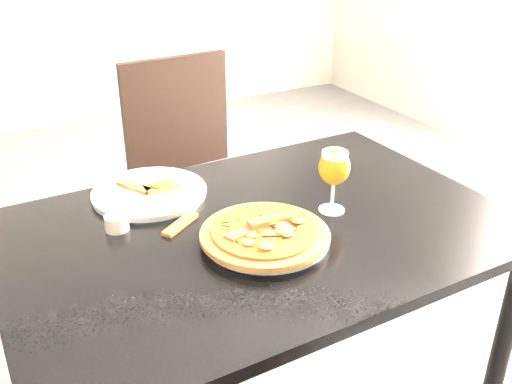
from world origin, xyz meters
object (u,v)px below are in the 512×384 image
dining_table (260,257)px  pizza (265,233)px  beer_glass (334,168)px  chair_far (194,176)px

dining_table → pizza: pizza is taller
beer_glass → dining_table: bearing=174.3°
pizza → chair_far: bearing=79.1°
pizza → beer_glass: beer_glass is taller
chair_far → beer_glass: size_ratio=5.78×
chair_far → dining_table: bearing=-103.7°
pizza → beer_glass: (0.22, 0.06, 0.09)m
chair_far → beer_glass: (0.05, -0.81, 0.35)m
chair_far → pizza: size_ratio=3.25×
chair_far → pizza: bearing=-104.6°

